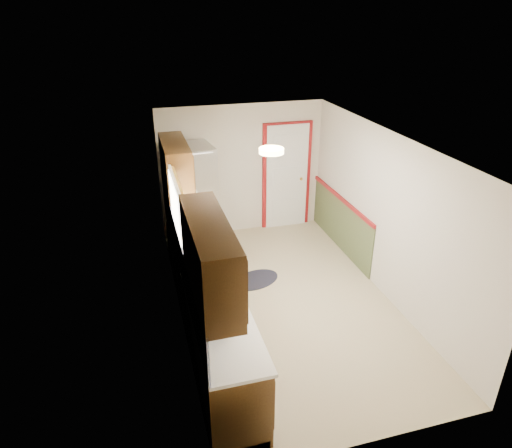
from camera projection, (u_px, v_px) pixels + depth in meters
room_shell at (287, 228)px, 6.17m from camera, size 3.20×5.20×2.52m
kitchen_run at (202, 277)px, 5.79m from camera, size 0.63×4.00×2.20m
back_wall_trim at (298, 186)px, 8.47m from camera, size 1.12×2.30×2.08m
ceiling_fixture at (271, 151)px, 5.43m from camera, size 0.30×0.30×0.06m
microwave at (217, 295)px, 4.88m from camera, size 0.35×0.55×0.35m
refrigerator at (191, 199)px, 7.82m from camera, size 0.86×0.82×1.85m
rug at (255, 280)px, 7.21m from camera, size 0.92×0.76×0.01m
cooktop at (186, 213)px, 7.21m from camera, size 0.52×0.62×0.02m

